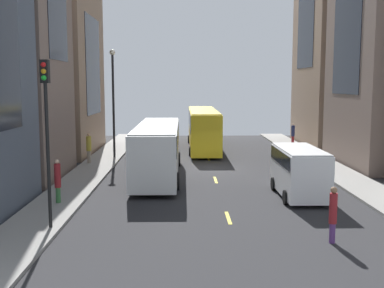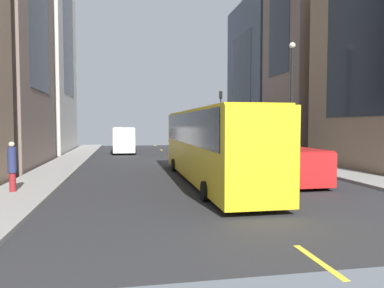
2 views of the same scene
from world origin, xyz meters
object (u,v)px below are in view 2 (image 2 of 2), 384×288
Objects in this scene: delivery_van_white at (124,138)px; car_red_0 at (296,163)px; pedestrian_crossing_near at (129,139)px; traffic_light_near_corner at (221,109)px; pedestrian_waiting_curb at (237,139)px; city_bus_white at (213,134)px; streetcar_yellow at (210,140)px; pedestrian_crossing_mid at (12,165)px; pedestrian_walking_far at (293,144)px.

delivery_van_white is 1.28× the size of car_red_0.
car_red_0 is 1.90× the size of pedestrian_crossing_near.
traffic_light_near_corner is (-11.43, -5.67, 3.22)m from delivery_van_white.
pedestrian_waiting_curb is 12.98m from pedestrian_crossing_near.
city_bus_white is 12.23m from traffic_light_near_corner.
pedestrian_crossing_near is (-0.52, -7.32, -0.35)m from delivery_van_white.
streetcar_yellow reaches higher than pedestrian_crossing_mid.
pedestrian_walking_far reaches higher than pedestrian_waiting_curb.
traffic_light_near_corner reaches higher than pedestrian_waiting_curb.
pedestrian_waiting_curb is 0.97× the size of pedestrian_walking_far.
delivery_van_white reaches higher than pedestrian_crossing_mid.
pedestrian_walking_far reaches higher than car_red_0.
pedestrian_crossing_mid reaches higher than pedestrian_crossing_near.
pedestrian_crossing_near is at bearing 49.99° from pedestrian_waiting_curb.
car_red_0 is 1.99× the size of pedestrian_crossing_mid.
car_red_0 is at bearing -55.32° from pedestrian_crossing_near.
city_bus_white reaches higher than pedestrian_waiting_curb.
city_bus_white is 19.43m from pedestrian_crossing_mid.
city_bus_white is at bearing -48.17° from pedestrian_crossing_mid.
streetcar_yellow is at bearing 75.53° from city_bus_white.
pedestrian_crossing_mid is (8.73, 1.83, -0.89)m from streetcar_yellow.
city_bus_white is 1.89× the size of traffic_light_near_corner.
pedestrian_walking_far is 16.36m from traffic_light_near_corner.
delivery_van_white is 2.45× the size of pedestrian_waiting_curb.
delivery_van_white is (7.69, -5.65, -0.50)m from city_bus_white.
city_bus_white is 14.91m from car_red_0.
pedestrian_waiting_curb is (-4.07, -22.14, 0.26)m from car_red_0.
pedestrian_crossing_mid is (4.47, 20.79, -0.28)m from delivery_van_white.
pedestrian_crossing_mid is (17.47, 10.53, -0.09)m from pedestrian_walking_far.
pedestrian_crossing_mid is at bearing 49.84° from pedestrian_walking_far.
car_red_0 is (-3.84, 1.57, -1.10)m from streetcar_yellow.
pedestrian_waiting_curb is at bearing -67.23° from pedestrian_walking_far.
city_bus_white is 2.41× the size of delivery_van_white.
delivery_van_white is at bearing -21.52° from pedestrian_crossing_mid.
city_bus_white is 0.89× the size of streetcar_yellow.
traffic_light_near_corner reaches higher than pedestrian_crossing_mid.
delivery_van_white is 2.55× the size of pedestrian_crossing_mid.
delivery_van_white is 12.28m from pedestrian_waiting_curb.
car_red_0 is 1.91× the size of pedestrian_waiting_curb.
traffic_light_near_corner is at bearing 10.82° from pedestrian_crossing_near.
streetcar_yellow reaches higher than pedestrian_walking_far.
traffic_light_near_corner is at bearing -106.23° from streetcar_yellow.
pedestrian_crossing_near is at bearing -8.62° from traffic_light_near_corner.
traffic_light_near_corner is (0.74, -4.05, 3.45)m from pedestrian_waiting_curb.
pedestrian_crossing_near is 28.55m from pedestrian_crossing_mid.
pedestrian_walking_far is 0.33× the size of traffic_light_near_corner.
delivery_van_white reaches higher than car_red_0.
pedestrian_waiting_curb is at bearing -172.44° from delivery_van_white.
traffic_light_near_corner is at bearing -97.23° from car_red_0.
pedestrian_walking_far is at bearing -35.18° from pedestrian_crossing_near.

